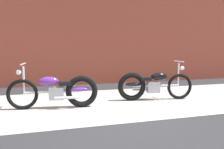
# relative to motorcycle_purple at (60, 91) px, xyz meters

# --- Properties ---
(ground_plane) EXTENTS (80.00, 80.00, 0.00)m
(ground_plane) POSITION_rel_motorcycle_purple_xyz_m (1.25, -1.52, -0.40)
(ground_plane) COLOR #2D2D30
(sidewalk_slab) EXTENTS (36.00, 3.50, 0.01)m
(sidewalk_slab) POSITION_rel_motorcycle_purple_xyz_m (1.25, 0.23, -0.40)
(sidewalk_slab) COLOR #B2ADA3
(sidewalk_slab) RESTS_ON ground
(brick_building_wall) EXTENTS (36.00, 0.50, 5.12)m
(brick_building_wall) POSITION_rel_motorcycle_purple_xyz_m (1.25, 3.68, 2.16)
(brick_building_wall) COLOR brown
(brick_building_wall) RESTS_ON ground
(motorcycle_purple) EXTENTS (2.00, 0.62, 1.03)m
(motorcycle_purple) POSITION_rel_motorcycle_purple_xyz_m (0.00, 0.00, 0.00)
(motorcycle_purple) COLOR black
(motorcycle_purple) RESTS_ON ground
(motorcycle_black) EXTENTS (2.00, 0.66, 1.03)m
(motorcycle_black) POSITION_rel_motorcycle_purple_xyz_m (2.34, 0.18, 0.00)
(motorcycle_black) COLOR black
(motorcycle_black) RESTS_ON ground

